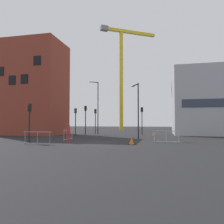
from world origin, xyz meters
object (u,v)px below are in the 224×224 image
(streetlamp_tall, at_px, (97,104))
(traffic_light_island, at_px, (95,117))
(traffic_light_median, at_px, (29,116))
(traffic_cone_on_verge, at_px, (132,141))
(traffic_light_near, at_px, (86,116))
(streetlamp_short, at_px, (137,105))
(traffic_light_corner, at_px, (142,116))
(traffic_cone_striped, at_px, (153,134))
(construction_crane, at_px, (122,65))
(traffic_light_verge, at_px, (76,117))
(pedestrian_walking, at_px, (69,132))

(streetlamp_tall, height_order, traffic_light_island, streetlamp_tall)
(traffic_light_median, bearing_deg, traffic_cone_on_verge, 0.85)
(traffic_light_near, distance_m, traffic_cone_on_verge, 15.00)
(streetlamp_tall, relative_size, streetlamp_short, 1.31)
(streetlamp_tall, xyz_separation_m, streetlamp_short, (7.18, -8.36, -0.97))
(traffic_light_corner, relative_size, traffic_cone_striped, 7.55)
(traffic_light_near, relative_size, traffic_light_median, 1.19)
(construction_crane, relative_size, traffic_light_verge, 6.57)
(streetlamp_short, xyz_separation_m, traffic_cone_on_verge, (0.22, -6.38, -3.47))
(traffic_light_corner, distance_m, traffic_cone_striped, 3.81)
(traffic_light_corner, bearing_deg, traffic_light_median, -121.63)
(traffic_light_corner, distance_m, pedestrian_walking, 15.35)
(traffic_light_median, distance_m, traffic_light_corner, 17.20)
(traffic_cone_striped, distance_m, traffic_cone_on_verge, 12.27)
(pedestrian_walking, bearing_deg, traffic_light_corner, 69.75)
(streetlamp_tall, height_order, traffic_light_median, streetlamp_tall)
(traffic_light_corner, bearing_deg, traffic_light_verge, -155.52)
(traffic_cone_striped, bearing_deg, construction_crane, 110.17)
(traffic_light_verge, distance_m, traffic_light_island, 5.92)
(construction_crane, distance_m, traffic_cone_on_verge, 39.04)
(traffic_cone_striped, bearing_deg, streetlamp_short, -104.52)
(construction_crane, bearing_deg, traffic_light_island, -93.19)
(streetlamp_short, bearing_deg, traffic_light_median, -144.85)
(streetlamp_tall, bearing_deg, traffic_light_verge, -113.41)
(traffic_light_median, height_order, traffic_cone_striped, traffic_light_median)
(streetlamp_short, xyz_separation_m, traffic_light_island, (-7.92, 9.95, -1.05))
(traffic_light_island, relative_size, pedestrian_walking, 2.34)
(streetlamp_tall, relative_size, pedestrian_walking, 4.76)
(traffic_light_near, distance_m, traffic_light_verge, 1.91)
(traffic_cone_striped, bearing_deg, traffic_light_near, -179.92)
(construction_crane, relative_size, traffic_cone_striped, 46.33)
(streetlamp_tall, distance_m, traffic_cone_striped, 10.09)
(traffic_light_verge, bearing_deg, streetlamp_tall, 66.59)
(construction_crane, relative_size, pedestrian_walking, 14.55)
(construction_crane, height_order, traffic_light_verge, construction_crane)
(traffic_light_island, bearing_deg, construction_crane, 86.81)
(traffic_light_corner, bearing_deg, streetlamp_tall, 178.08)
(traffic_light_island, distance_m, traffic_light_corner, 7.90)
(traffic_light_near, relative_size, pedestrian_walking, 2.47)
(streetlamp_tall, distance_m, traffic_cone_on_verge, 17.07)
(streetlamp_short, distance_m, traffic_cone_on_verge, 7.26)
(traffic_light_near, height_order, traffic_light_median, traffic_light_near)
(streetlamp_tall, xyz_separation_m, traffic_light_near, (-0.96, -2.55, -1.89))
(construction_crane, height_order, traffic_light_near, construction_crane)
(streetlamp_short, height_order, traffic_light_island, streetlamp_short)
(traffic_light_near, bearing_deg, traffic_light_corner, 16.33)
(traffic_light_verge, distance_m, traffic_cone_striped, 10.90)
(traffic_light_verge, height_order, traffic_light_island, traffic_light_island)
(pedestrian_walking, bearing_deg, traffic_light_median, -174.90)
(traffic_light_verge, relative_size, traffic_light_island, 0.95)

